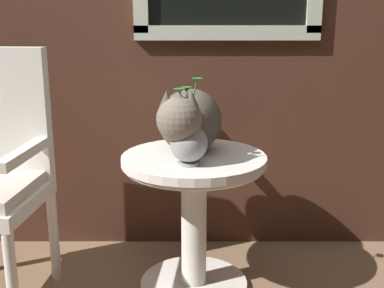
# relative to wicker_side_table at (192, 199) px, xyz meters

# --- Properties ---
(wicker_side_table) EXTENTS (0.61, 0.61, 0.62)m
(wicker_side_table) POSITION_rel_wicker_side_table_xyz_m (0.00, 0.00, 0.00)
(wicker_side_table) COLOR silver
(wicker_side_table) RESTS_ON ground_plane
(cat) EXTENTS (0.33, 0.66, 0.29)m
(cat) POSITION_rel_wicker_side_table_xyz_m (-0.02, 0.04, 0.34)
(cat) COLOR brown
(cat) RESTS_ON wicker_side_table
(pewter_vase_with_ivy) EXTENTS (0.15, 0.15, 0.34)m
(pewter_vase_with_ivy) POSITION_rel_wicker_side_table_xyz_m (-0.02, -0.13, 0.30)
(pewter_vase_with_ivy) COLOR #99999E
(pewter_vase_with_ivy) RESTS_ON wicker_side_table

